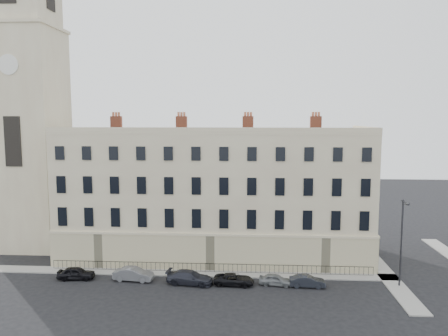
# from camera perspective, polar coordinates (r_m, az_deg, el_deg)

# --- Properties ---
(ground) EXTENTS (160.00, 160.00, 0.00)m
(ground) POSITION_cam_1_polar(r_m,az_deg,el_deg) (43.79, 5.60, -16.07)
(ground) COLOR black
(ground) RESTS_ON ground
(terrace) EXTENTS (36.22, 12.22, 17.00)m
(terrace) POSITION_cam_1_polar(r_m,az_deg,el_deg) (53.35, -1.18, -3.48)
(terrace) COLOR #C4B292
(terrace) RESTS_ON ground
(church_tower) EXTENTS (8.00, 8.13, 44.00)m
(church_tower) POSITION_cam_1_polar(r_m,az_deg,el_deg) (61.36, -24.24, 7.74)
(church_tower) COLOR #C4B292
(church_tower) RESTS_ON ground
(pavement_terrace) EXTENTS (48.00, 2.00, 0.12)m
(pavement_terrace) POSITION_cam_1_polar(r_m,az_deg,el_deg) (49.12, -6.68, -13.42)
(pavement_terrace) COLOR gray
(pavement_terrace) RESTS_ON ground
(pavement_east_return) EXTENTS (2.00, 24.00, 0.12)m
(pavement_east_return) POSITION_cam_1_polar(r_m,az_deg,el_deg) (53.25, 19.74, -12.17)
(pavement_east_return) COLOR gray
(pavement_east_return) RESTS_ON ground
(railings) EXTENTS (35.00, 0.04, 0.96)m
(railings) POSITION_cam_1_polar(r_m,az_deg,el_deg) (48.80, -1.86, -12.90)
(railings) COLOR black
(railings) RESTS_ON ground
(car_a) EXTENTS (3.95, 1.84, 1.31)m
(car_a) POSITION_cam_1_polar(r_m,az_deg,el_deg) (49.46, -18.74, -12.87)
(car_a) COLOR black
(car_a) RESTS_ON ground
(car_b) EXTENTS (4.26, 1.81, 1.37)m
(car_b) POSITION_cam_1_polar(r_m,az_deg,el_deg) (47.55, -11.74, -13.42)
(car_b) COLOR slate
(car_b) RESTS_ON ground
(car_c) EXTENTS (4.95, 2.53, 1.38)m
(car_c) POSITION_cam_1_polar(r_m,az_deg,el_deg) (45.84, -4.50, -14.06)
(car_c) COLOR #23242E
(car_c) RESTS_ON ground
(car_d) EXTENTS (4.17, 2.09, 1.13)m
(car_d) POSITION_cam_1_polar(r_m,az_deg,el_deg) (45.55, 1.31, -14.35)
(car_d) COLOR black
(car_d) RESTS_ON ground
(car_e) EXTENTS (3.50, 1.77, 1.14)m
(car_e) POSITION_cam_1_polar(r_m,az_deg,el_deg) (45.75, 6.75, -14.29)
(car_e) COLOR slate
(car_e) RESTS_ON ground
(car_f) EXTENTS (3.61, 1.35, 1.18)m
(car_f) POSITION_cam_1_polar(r_m,az_deg,el_deg) (45.80, 10.83, -14.32)
(car_f) COLOR #20232B
(car_f) RESTS_ON ground
(streetlamp) EXTENTS (0.38, 1.92, 8.88)m
(streetlamp) POSITION_cam_1_polar(r_m,az_deg,el_deg) (47.04, 22.19, -8.59)
(streetlamp) COLOR #29292E
(streetlamp) RESTS_ON ground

